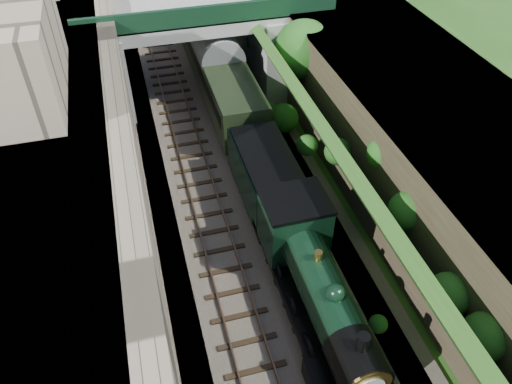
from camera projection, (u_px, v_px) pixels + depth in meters
name	position (u px, v px, depth m)	size (l,w,h in m)	color
trackbed	(212.00, 120.00, 32.99)	(10.00, 90.00, 0.20)	#473F38
retaining_wall	(118.00, 86.00, 29.63)	(1.00, 90.00, 7.00)	#756B56
street_plateau_left	(57.00, 94.00, 28.92)	(6.00, 90.00, 7.00)	#262628
street_plateau_right	(350.00, 60.00, 32.90)	(8.00, 90.00, 6.25)	#262628
embankment_slope	(307.00, 101.00, 29.39)	(4.13, 90.00, 6.36)	#1E4714
track_left	(182.00, 123.00, 32.49)	(2.50, 90.00, 0.20)	black
track_right	(229.00, 116.00, 33.13)	(2.50, 90.00, 0.20)	black
road_bridge	(210.00, 36.00, 33.43)	(16.00, 6.40, 7.25)	gray
building_near	(6.00, 51.00, 20.85)	(4.00, 8.00, 4.00)	gray
tree	(305.00, 50.00, 30.61)	(3.60, 3.80, 6.60)	black
locomotive	(316.00, 284.00, 20.60)	(3.10, 10.22, 3.83)	black
tender	(266.00, 179.00, 26.09)	(2.70, 6.00, 3.05)	black
coach_front	(215.00, 63.00, 34.90)	(2.90, 18.00, 3.70)	black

